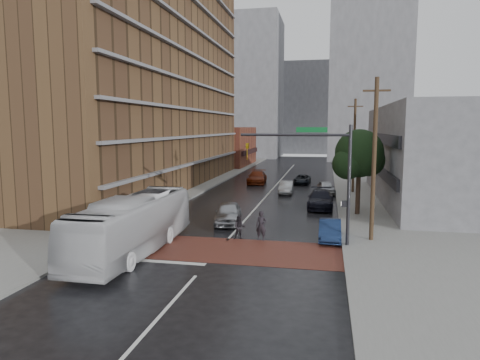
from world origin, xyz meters
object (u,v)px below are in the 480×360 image
at_px(pedestrian_a, 261,226).
at_px(car_parked_near, 330,230).
at_px(car_parked_mid, 321,199).
at_px(car_parked_far, 326,187).
at_px(car_travel_c, 257,177).
at_px(suv_travel, 302,179).
at_px(car_travel_a, 228,213).
at_px(pedestrian_b, 240,227).
at_px(car_travel_b, 286,187).
at_px(transit_bus, 134,225).

height_order(pedestrian_a, car_parked_near, pedestrian_a).
distance_m(pedestrian_a, car_parked_mid, 12.28).
distance_m(car_parked_near, car_parked_far, 18.96).
bearing_deg(car_travel_c, suv_travel, 2.56).
bearing_deg(car_parked_near, car_travel_a, 156.26).
bearing_deg(pedestrian_b, car_travel_a, 96.88).
distance_m(pedestrian_b, car_parked_mid, 12.74).
xyz_separation_m(car_travel_b, suv_travel, (1.22, 8.14, -0.09)).
xyz_separation_m(pedestrian_a, car_travel_b, (-0.25, 19.27, -0.27)).
relative_size(pedestrian_a, car_travel_c, 0.35).
height_order(transit_bus, suv_travel, transit_bus).
xyz_separation_m(pedestrian_a, car_travel_c, (-4.63, 26.82, -0.15)).
relative_size(pedestrian_b, car_travel_c, 0.28).
bearing_deg(car_travel_a, suv_travel, 70.58).
bearing_deg(car_parked_far, pedestrian_b, -113.88).
height_order(car_travel_b, car_parked_far, car_parked_far).
relative_size(transit_bus, car_parked_mid, 2.14).
height_order(pedestrian_a, car_travel_c, pedestrian_a).
height_order(car_travel_a, car_parked_far, car_travel_a).
xyz_separation_m(transit_bus, car_parked_mid, (10.11, 15.78, -0.83)).
distance_m(pedestrian_b, car_travel_a, 4.56).
xyz_separation_m(pedestrian_b, car_travel_b, (1.13, 19.27, -0.10)).
bearing_deg(car_travel_c, car_parked_mid, -65.08).
height_order(car_travel_a, suv_travel, car_travel_a).
relative_size(car_travel_c, suv_travel, 1.30).
xyz_separation_m(car_travel_b, car_travel_c, (-4.38, 7.55, 0.12)).
distance_m(suv_travel, car_parked_far, 8.00).
xyz_separation_m(car_travel_a, car_travel_c, (-1.52, 22.60, -0.01)).
bearing_deg(car_travel_b, car_parked_mid, -64.79).
relative_size(suv_travel, car_parked_near, 1.07).
relative_size(car_travel_c, car_parked_near, 1.40).
bearing_deg(car_travel_a, car_parked_far, 56.59).
height_order(pedestrian_b, car_parked_mid, car_parked_mid).
bearing_deg(car_parked_near, pedestrian_a, -166.64).
bearing_deg(car_parked_far, suv_travel, 102.32).
height_order(car_travel_c, car_parked_mid, car_parked_mid).
distance_m(car_travel_c, suv_travel, 5.63).
relative_size(pedestrian_a, suv_travel, 0.45).
height_order(car_parked_near, car_parked_mid, car_parked_mid).
bearing_deg(suv_travel, car_parked_near, -80.35).
relative_size(pedestrian_b, car_parked_mid, 0.28).
relative_size(car_travel_b, suv_travel, 0.98).
relative_size(transit_bus, suv_travel, 2.80).
xyz_separation_m(pedestrian_a, car_parked_mid, (3.46, 11.78, -0.15)).
relative_size(car_parked_near, car_parked_far, 0.95).
xyz_separation_m(transit_bus, pedestrian_b, (5.27, 4.00, -0.84)).
height_order(transit_bus, car_travel_c, transit_bus).
relative_size(pedestrian_a, car_parked_near, 0.48).
bearing_deg(car_travel_a, car_parked_near, -33.21).
height_order(transit_bus, car_parked_far, transit_bus).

